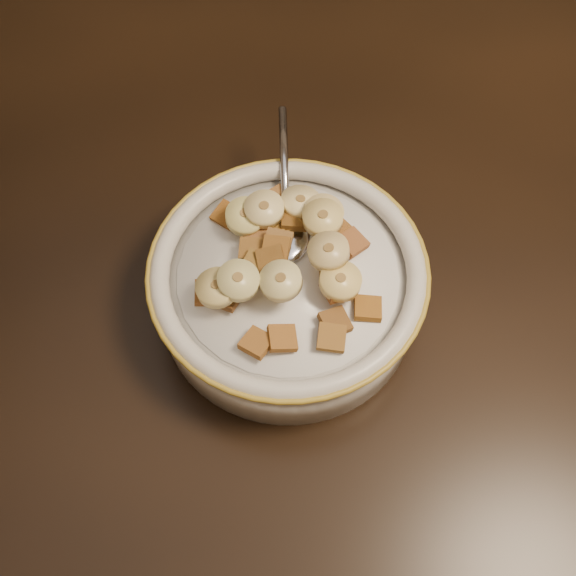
# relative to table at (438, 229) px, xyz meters

# --- Properties ---
(floor) EXTENTS (4.00, 4.50, 0.10)m
(floor) POSITION_rel_table_xyz_m (0.00, 0.00, -0.78)
(floor) COLOR #422816
(floor) RESTS_ON ground
(table) EXTENTS (1.44, 0.96, 0.04)m
(table) POSITION_rel_table_xyz_m (0.00, 0.00, 0.00)
(table) COLOR black
(table) RESTS_ON floor
(chair) EXTENTS (0.44, 0.44, 0.89)m
(chair) POSITION_rel_table_xyz_m (-0.15, 0.62, -0.29)
(chair) COLOR black
(chair) RESTS_ON floor
(cereal_bowl) EXTENTS (0.21, 0.21, 0.05)m
(cereal_bowl) POSITION_rel_table_xyz_m (-0.13, -0.10, 0.04)
(cereal_bowl) COLOR silver
(cereal_bowl) RESTS_ON table
(milk) EXTENTS (0.17, 0.17, 0.00)m
(milk) POSITION_rel_table_xyz_m (-0.13, -0.10, 0.07)
(milk) COLOR white
(milk) RESTS_ON cereal_bowl
(spoon) EXTENTS (0.04, 0.05, 0.01)m
(spoon) POSITION_rel_table_xyz_m (-0.13, -0.07, 0.07)
(spoon) COLOR #9DA5BA
(spoon) RESTS_ON cereal_bowl
(cereal_square_0) EXTENTS (0.02, 0.02, 0.01)m
(cereal_square_0) POSITION_rel_table_xyz_m (-0.10, -0.10, 0.08)
(cereal_square_0) COLOR brown
(cereal_square_0) RESTS_ON milk
(cereal_square_1) EXTENTS (0.02, 0.02, 0.01)m
(cereal_square_1) POSITION_rel_table_xyz_m (-0.07, -0.13, 0.07)
(cereal_square_1) COLOR brown
(cereal_square_1) RESTS_ON milk
(cereal_square_2) EXTENTS (0.02, 0.02, 0.01)m
(cereal_square_2) POSITION_rel_table_xyz_m (-0.10, -0.16, 0.08)
(cereal_square_2) COLOR brown
(cereal_square_2) RESTS_ON milk
(cereal_square_3) EXTENTS (0.03, 0.03, 0.01)m
(cereal_square_3) POSITION_rel_table_xyz_m (-0.14, -0.03, 0.08)
(cereal_square_3) COLOR brown
(cereal_square_3) RESTS_ON milk
(cereal_square_4) EXTENTS (0.02, 0.02, 0.01)m
(cereal_square_4) POSITION_rel_table_xyz_m (-0.16, -0.09, 0.09)
(cereal_square_4) COLOR brown
(cereal_square_4) RESTS_ON milk
(cereal_square_5) EXTENTS (0.02, 0.02, 0.01)m
(cereal_square_5) POSITION_rel_table_xyz_m (-0.14, -0.09, 0.09)
(cereal_square_5) COLOR brown
(cereal_square_5) RESTS_ON milk
(cereal_square_6) EXTENTS (0.03, 0.03, 0.01)m
(cereal_square_6) POSITION_rel_table_xyz_m (-0.08, -0.07, 0.08)
(cereal_square_6) COLOR brown
(cereal_square_6) RESTS_ON milk
(cereal_square_7) EXTENTS (0.03, 0.03, 0.01)m
(cereal_square_7) POSITION_rel_table_xyz_m (-0.18, -0.13, 0.08)
(cereal_square_7) COLOR brown
(cereal_square_7) RESTS_ON milk
(cereal_square_8) EXTENTS (0.03, 0.03, 0.01)m
(cereal_square_8) POSITION_rel_table_xyz_m (-0.10, -0.06, 0.08)
(cereal_square_8) COLOR #985623
(cereal_square_8) RESTS_ON milk
(cereal_square_9) EXTENTS (0.02, 0.02, 0.01)m
(cereal_square_9) POSITION_rel_table_xyz_m (-0.16, -0.07, 0.08)
(cereal_square_9) COLOR #925933
(cereal_square_9) RESTS_ON milk
(cereal_square_10) EXTENTS (0.03, 0.03, 0.01)m
(cereal_square_10) POSITION_rel_table_xyz_m (-0.15, -0.16, 0.08)
(cereal_square_10) COLOR brown
(cereal_square_10) RESTS_ON milk
(cereal_square_11) EXTENTS (0.02, 0.02, 0.01)m
(cereal_square_11) POSITION_rel_table_xyz_m (-0.19, -0.12, 0.08)
(cereal_square_11) COLOR brown
(cereal_square_11) RESTS_ON milk
(cereal_square_12) EXTENTS (0.03, 0.03, 0.01)m
(cereal_square_12) POSITION_rel_table_xyz_m (-0.09, -0.12, 0.08)
(cereal_square_12) COLOR brown
(cereal_square_12) RESTS_ON milk
(cereal_square_13) EXTENTS (0.03, 0.03, 0.01)m
(cereal_square_13) POSITION_rel_table_xyz_m (-0.15, -0.07, 0.08)
(cereal_square_13) COLOR #855C15
(cereal_square_13) RESTS_ON milk
(cereal_square_14) EXTENTS (0.02, 0.02, 0.01)m
(cereal_square_14) POSITION_rel_table_xyz_m (-0.13, -0.06, 0.09)
(cereal_square_14) COLOR brown
(cereal_square_14) RESTS_ON milk
(cereal_square_15) EXTENTS (0.03, 0.03, 0.01)m
(cereal_square_15) POSITION_rel_table_xyz_m (-0.17, -0.11, 0.08)
(cereal_square_15) COLOR brown
(cereal_square_15) RESTS_ON milk
(cereal_square_16) EXTENTS (0.02, 0.02, 0.01)m
(cereal_square_16) POSITION_rel_table_xyz_m (-0.14, -0.08, 0.09)
(cereal_square_16) COLOR brown
(cereal_square_16) RESTS_ON milk
(cereal_square_17) EXTENTS (0.03, 0.03, 0.01)m
(cereal_square_17) POSITION_rel_table_xyz_m (-0.15, -0.05, 0.08)
(cereal_square_17) COLOR brown
(cereal_square_17) RESTS_ON milk
(cereal_square_18) EXTENTS (0.03, 0.02, 0.01)m
(cereal_square_18) POSITION_rel_table_xyz_m (-0.14, -0.10, 0.09)
(cereal_square_18) COLOR brown
(cereal_square_18) RESTS_ON milk
(cereal_square_19) EXTENTS (0.03, 0.03, 0.01)m
(cereal_square_19) POSITION_rel_table_xyz_m (-0.18, -0.05, 0.07)
(cereal_square_19) COLOR #91511C
(cereal_square_19) RESTS_ON milk
(cereal_square_20) EXTENTS (0.03, 0.03, 0.01)m
(cereal_square_20) POSITION_rel_table_xyz_m (-0.09, -0.14, 0.08)
(cereal_square_20) COLOR brown
(cereal_square_20) RESTS_ON milk
(cereal_square_21) EXTENTS (0.03, 0.03, 0.01)m
(cereal_square_21) POSITION_rel_table_xyz_m (-0.15, -0.10, 0.09)
(cereal_square_21) COLOR brown
(cereal_square_21) RESTS_ON milk
(cereal_square_22) EXTENTS (0.03, 0.03, 0.01)m
(cereal_square_22) POSITION_rel_table_xyz_m (-0.14, -0.06, 0.08)
(cereal_square_22) COLOR brown
(cereal_square_22) RESTS_ON milk
(cereal_square_23) EXTENTS (0.02, 0.02, 0.01)m
(cereal_square_23) POSITION_rel_table_xyz_m (-0.13, -0.16, 0.08)
(cereal_square_23) COLOR #9A601B
(cereal_square_23) RESTS_ON milk
(banana_slice_0) EXTENTS (0.04, 0.04, 0.02)m
(banana_slice_0) POSITION_rel_table_xyz_m (-0.17, -0.06, 0.09)
(banana_slice_0) COLOR #E7D978
(banana_slice_0) RESTS_ON milk
(banana_slice_1) EXTENTS (0.04, 0.04, 0.02)m
(banana_slice_1) POSITION_rel_table_xyz_m (-0.10, -0.10, 0.10)
(banana_slice_1) COLOR tan
(banana_slice_1) RESTS_ON milk
(banana_slice_2) EXTENTS (0.04, 0.03, 0.01)m
(banana_slice_2) POSITION_rel_table_xyz_m (-0.18, -0.13, 0.09)
(banana_slice_2) COLOR #E8DF92
(banana_slice_2) RESTS_ON milk
(banana_slice_3) EXTENTS (0.04, 0.04, 0.01)m
(banana_slice_3) POSITION_rel_table_xyz_m (-0.09, -0.12, 0.09)
(banana_slice_3) COLOR #E9C372
(banana_slice_3) RESTS_ON milk
(banana_slice_4) EXTENTS (0.04, 0.04, 0.02)m
(banana_slice_4) POSITION_rel_table_xyz_m (-0.11, -0.06, 0.09)
(banana_slice_4) COLOR beige
(banana_slice_4) RESTS_ON milk
(banana_slice_5) EXTENTS (0.04, 0.04, 0.01)m
(banana_slice_5) POSITION_rel_table_xyz_m (-0.11, -0.06, 0.10)
(banana_slice_5) COLOR #EBD382
(banana_slice_5) RESTS_ON milk
(banana_slice_6) EXTENTS (0.04, 0.04, 0.02)m
(banana_slice_6) POSITION_rel_table_xyz_m (-0.13, -0.04, 0.09)
(banana_slice_6) COLOR #F9ECA7
(banana_slice_6) RESTS_ON milk
(banana_slice_7) EXTENTS (0.04, 0.04, 0.01)m
(banana_slice_7) POSITION_rel_table_xyz_m (-0.15, -0.06, 0.09)
(banana_slice_7) COLOR #FEE396
(banana_slice_7) RESTS_ON milk
(banana_slice_8) EXTENTS (0.04, 0.04, 0.01)m
(banana_slice_8) POSITION_rel_table_xyz_m (-0.17, -0.12, 0.10)
(banana_slice_8) COLOR beige
(banana_slice_8) RESTS_ON milk
(banana_slice_9) EXTENTS (0.03, 0.03, 0.02)m
(banana_slice_9) POSITION_rel_table_xyz_m (-0.14, -0.12, 0.10)
(banana_slice_9) COLOR beige
(banana_slice_9) RESTS_ON milk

